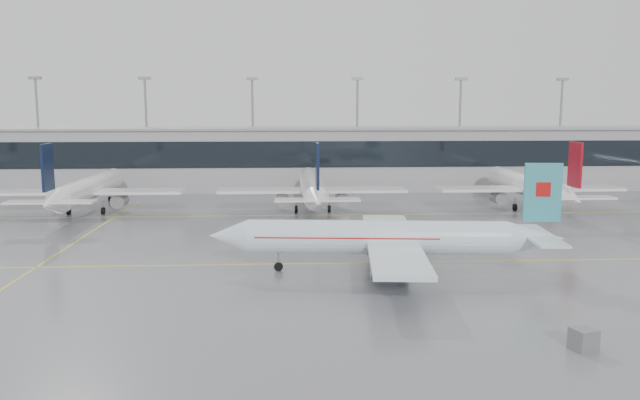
{
  "coord_description": "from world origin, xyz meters",
  "views": [
    {
      "loc": [
        -4.24,
        -64.01,
        16.28
      ],
      "look_at": [
        0.0,
        12.0,
        5.0
      ],
      "focal_mm": 35.0,
      "sensor_mm": 36.0,
      "label": 1
    }
  ],
  "objects": [
    {
      "name": "ground",
      "position": [
        0.0,
        0.0,
        0.0
      ],
      "size": [
        320.0,
        320.0,
        0.0
      ],
      "primitive_type": "plane",
      "color": "slate",
      "rests_on": "ground"
    },
    {
      "name": "parked_jet_d",
      "position": [
        35.0,
        33.69,
        3.71
      ],
      "size": [
        29.64,
        36.96,
        11.72
      ],
      "rotation": [
        0.0,
        0.0,
        1.57
      ],
      "color": "white",
      "rests_on": "ground"
    },
    {
      "name": "terminal",
      "position": [
        0.0,
        62.0,
        6.0
      ],
      "size": [
        180.0,
        15.0,
        12.0
      ],
      "primitive_type": "cube",
      "color": "#98989C",
      "rests_on": "ground"
    },
    {
      "name": "taxi_line_cross",
      "position": [
        -30.0,
        15.0,
        0.01
      ],
      "size": [
        0.25,
        60.0,
        0.01
      ],
      "primitive_type": "cube",
      "color": "yellow",
      "rests_on": "ground"
    },
    {
      "name": "terminal_roof",
      "position": [
        0.0,
        62.0,
        12.2
      ],
      "size": [
        182.0,
        16.0,
        0.4
      ],
      "primitive_type": "cube",
      "color": "gray",
      "rests_on": "ground"
    },
    {
      "name": "light_masts",
      "position": [
        0.0,
        68.0,
        13.34
      ],
      "size": [
        156.4,
        1.0,
        22.6
      ],
      "color": "gray",
      "rests_on": "ground"
    },
    {
      "name": "parked_jet_c",
      "position": [
        -0.0,
        33.69,
        3.71
      ],
      "size": [
        29.64,
        36.96,
        11.72
      ],
      "rotation": [
        0.0,
        0.0,
        1.57
      ],
      "color": "white",
      "rests_on": "ground"
    },
    {
      "name": "taxi_line_north",
      "position": [
        0.0,
        30.0,
        0.01
      ],
      "size": [
        120.0,
        0.25,
        0.01
      ],
      "primitive_type": "cube",
      "color": "yellow",
      "rests_on": "ground"
    },
    {
      "name": "parked_jet_b",
      "position": [
        -35.0,
        33.69,
        3.71
      ],
      "size": [
        29.64,
        36.96,
        11.72
      ],
      "rotation": [
        0.0,
        0.0,
        1.57
      ],
      "color": "white",
      "rests_on": "ground"
    },
    {
      "name": "gse_unit",
      "position": [
        15.82,
        -24.78,
        0.77
      ],
      "size": [
        1.89,
        1.81,
        1.53
      ],
      "primitive_type": "cube",
      "rotation": [
        0.0,
        0.0,
        0.3
      ],
      "color": "slate",
      "rests_on": "ground"
    },
    {
      "name": "taxi_line_main",
      "position": [
        0.0,
        0.0,
        0.01
      ],
      "size": [
        120.0,
        0.25,
        0.01
      ],
      "primitive_type": "cube",
      "color": "yellow",
      "rests_on": "ground"
    },
    {
      "name": "air_canada_jet",
      "position": [
        6.06,
        -3.9,
        3.47
      ],
      "size": [
        35.43,
        28.15,
        10.99
      ],
      "rotation": [
        0.0,
        0.0,
        3.05
      ],
      "color": "white",
      "rests_on": "ground"
    },
    {
      "name": "terminal_glass",
      "position": [
        0.0,
        54.45,
        7.5
      ],
      "size": [
        180.0,
        0.2,
        5.0
      ],
      "primitive_type": "cube",
      "color": "black",
      "rests_on": "ground"
    }
  ]
}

